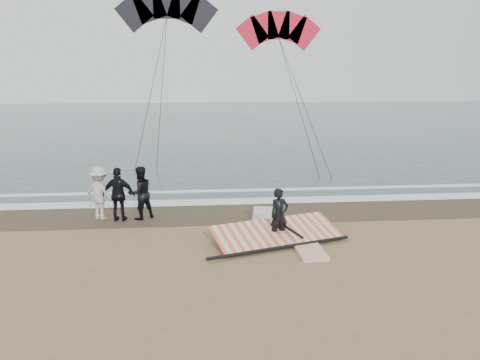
% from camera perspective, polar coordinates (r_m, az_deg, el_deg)
% --- Properties ---
extents(ground, '(120.00, 120.00, 0.00)m').
position_cam_1_polar(ground, '(13.08, 1.52, -9.92)').
color(ground, '#8C704C').
rests_on(ground, ground).
extents(sea, '(120.00, 54.00, 0.02)m').
position_cam_1_polar(sea, '(45.24, -3.20, 6.94)').
color(sea, '#233838').
rests_on(sea, ground).
extents(wet_sand, '(120.00, 2.80, 0.01)m').
position_cam_1_polar(wet_sand, '(17.28, -0.16, -3.97)').
color(wet_sand, '#4C3D2B').
rests_on(wet_sand, ground).
extents(foam_near, '(120.00, 0.90, 0.01)m').
position_cam_1_polar(foam_near, '(18.61, -0.52, -2.62)').
color(foam_near, white).
rests_on(foam_near, sea).
extents(foam_far, '(120.00, 0.45, 0.01)m').
position_cam_1_polar(foam_far, '(20.24, -0.89, -1.28)').
color(foam_far, white).
rests_on(foam_far, sea).
extents(man_main, '(0.70, 0.58, 1.66)m').
position_cam_1_polar(man_main, '(14.35, 4.80, -4.27)').
color(man_main, black).
rests_on(man_main, ground).
extents(board_white, '(0.91, 2.77, 0.11)m').
position_cam_1_polar(board_white, '(14.41, 7.74, -7.54)').
color(board_white, silver).
rests_on(board_white, ground).
extents(board_cream, '(1.11, 2.71, 0.11)m').
position_cam_1_polar(board_cream, '(16.45, 2.75, -4.72)').
color(board_cream, beige).
rests_on(board_cream, ground).
extents(trio_cluster, '(2.68, 1.24, 1.90)m').
position_cam_1_polar(trio_cluster, '(16.82, -14.68, -1.59)').
color(trio_cluster, black).
rests_on(trio_cluster, ground).
extents(sail_rig, '(4.39, 2.80, 0.51)m').
position_cam_1_polar(sail_rig, '(14.61, 4.16, -6.56)').
color(sail_rig, black).
rests_on(sail_rig, ground).
extents(kite_red, '(7.01, 7.47, 16.46)m').
position_cam_1_polar(kite_red, '(36.34, 4.73, 17.42)').
color(kite_red, red).
rests_on(kite_red, ground).
extents(kite_dark, '(8.04, 5.71, 14.18)m').
position_cam_1_polar(kite_dark, '(34.63, -8.92, 19.49)').
color(kite_dark, black).
rests_on(kite_dark, ground).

